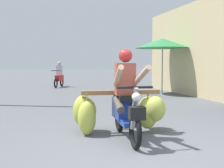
% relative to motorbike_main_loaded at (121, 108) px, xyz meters
% --- Properties ---
extents(ground_plane, '(120.00, 120.00, 0.00)m').
position_rel_motorbike_main_loaded_xyz_m(ground_plane, '(-0.03, -1.28, -0.50)').
color(ground_plane, '#56595E').
extents(motorbike_main_loaded, '(1.80, 1.85, 1.58)m').
position_rel_motorbike_main_loaded_xyz_m(motorbike_main_loaded, '(0.00, 0.00, 0.00)').
color(motorbike_main_loaded, black).
rests_on(motorbike_main_loaded, ground).
extents(motorbike_distant_ahead_left, '(0.75, 1.54, 1.40)m').
position_rel_motorbike_main_loaded_xyz_m(motorbike_distant_ahead_left, '(-0.31, 11.15, 0.07)').
color(motorbike_distant_ahead_left, black).
rests_on(motorbike_distant_ahead_left, ground).
extents(shopfront_building, '(3.92, 6.90, 3.72)m').
position_rel_motorbike_main_loaded_xyz_m(shopfront_building, '(6.43, 6.30, 1.36)').
color(shopfront_building, tan).
rests_on(shopfront_building, ground).
extents(market_umbrella_near_shop, '(2.34, 2.34, 2.37)m').
position_rel_motorbike_main_loaded_xyz_m(market_umbrella_near_shop, '(3.70, 6.45, 1.66)').
color(market_umbrella_near_shop, '#99999E').
rests_on(market_umbrella_near_shop, ground).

